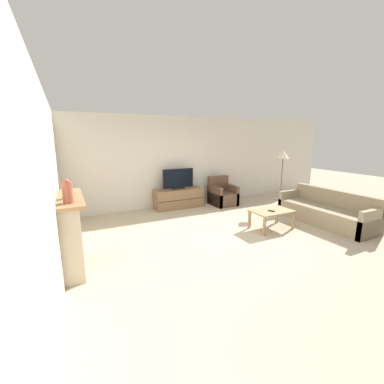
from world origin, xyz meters
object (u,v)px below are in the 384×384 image
object	(u,v)px
mantel_vase_left	(67,192)
couch	(326,212)
tv_stand	(178,198)
floor_lamp	(283,159)
fireplace	(70,232)
armchair	(222,196)
tv	(178,179)
coffee_table	(272,213)
remote	(272,211)
mantel_vase_centre_left	(67,190)

from	to	relation	value
mantel_vase_left	couch	size ratio (longest dim) A/B	0.15
tv_stand	floor_lamp	distance (m)	3.24
fireplace	floor_lamp	world-z (taller)	floor_lamp
fireplace	couch	xyz separation A→B (m)	(5.67, -0.41, -0.32)
tv_stand	floor_lamp	bearing A→B (deg)	-28.63
mantel_vase_left	armchair	xyz separation A→B (m)	(4.35, 2.64, -1.05)
tv	couch	distance (m)	4.01
mantel_vase_left	tv_stand	xyz separation A→B (m)	(2.97, 2.93, -1.05)
coffee_table	couch	distance (m)	1.53
mantel_vase_left	tv_stand	world-z (taller)	mantel_vase_left
tv	couch	world-z (taller)	tv
tv	armchair	world-z (taller)	tv
armchair	couch	distance (m)	2.95
remote	floor_lamp	bearing A→B (deg)	12.96
armchair	coffee_table	bearing A→B (deg)	-94.59
fireplace	coffee_table	size ratio (longest dim) A/B	1.49
tv_stand	remote	bearing A→B (deg)	-67.10
tv_stand	remote	world-z (taller)	tv_stand
fireplace	couch	size ratio (longest dim) A/B	0.62
tv_stand	couch	distance (m)	3.97
armchair	remote	size ratio (longest dim) A/B	5.70
tv	remote	world-z (taller)	tv
armchair	remote	bearing A→B (deg)	-95.89
tv_stand	couch	bearing A→B (deg)	-47.36
tv_stand	fireplace	bearing A→B (deg)	-139.98
fireplace	tv	size ratio (longest dim) A/B	1.45
tv_stand	tv	bearing A→B (deg)	-90.00
mantel_vase_centre_left	tv_stand	world-z (taller)	mantel_vase_centre_left
fireplace	tv	distance (m)	3.90
coffee_table	couch	size ratio (longest dim) A/B	0.41
tv_stand	mantel_vase_left	bearing A→B (deg)	-135.41
tv_stand	coffee_table	bearing A→B (deg)	-65.59
mantel_vase_centre_left	tv	size ratio (longest dim) A/B	0.29
mantel_vase_centre_left	tv	distance (m)	3.98
remote	tv	bearing A→B (deg)	86.66
mantel_vase_centre_left	couch	world-z (taller)	mantel_vase_centre_left
floor_lamp	couch	bearing A→B (deg)	-88.31
tv	floor_lamp	world-z (taller)	floor_lamp
remote	tv_stand	bearing A→B (deg)	86.65
tv_stand	armchair	bearing A→B (deg)	-11.55
tv_stand	coffee_table	size ratio (longest dim) A/B	1.55
armchair	coffee_table	xyz separation A→B (m)	(-0.19, -2.34, 0.10)
coffee_table	floor_lamp	xyz separation A→B (m)	(1.45, 1.18, 1.09)
mantel_vase_left	remote	size ratio (longest dim) A/B	2.28
fireplace	floor_lamp	distance (m)	5.80
couch	floor_lamp	size ratio (longest dim) A/B	1.33
mantel_vase_left	tv	world-z (taller)	mantel_vase_left
coffee_table	couch	bearing A→B (deg)	-11.16
fireplace	mantel_vase_centre_left	bearing A→B (deg)	-80.90
remote	coffee_table	bearing A→B (deg)	16.28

